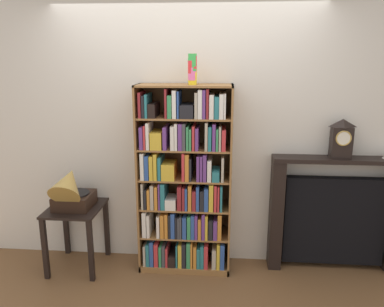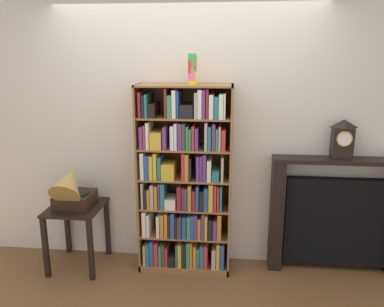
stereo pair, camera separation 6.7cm
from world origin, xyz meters
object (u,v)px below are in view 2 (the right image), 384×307
(gramophone, at_px, (71,189))
(mantel_clock, at_px, (343,139))
(side_table_left, at_px, (77,220))
(fireplace_mantel, at_px, (336,216))
(bookshelf, at_px, (184,187))
(cup_stack, at_px, (192,69))

(gramophone, bearing_deg, mantel_clock, 5.42)
(side_table_left, bearing_deg, fireplace_mantel, 4.33)
(side_table_left, xyz_separation_m, mantel_clock, (2.48, 0.17, 0.83))
(side_table_left, distance_m, mantel_clock, 2.62)
(bookshelf, bearing_deg, cup_stack, -14.01)
(side_table_left, height_order, fireplace_mantel, fireplace_mantel)
(gramophone, distance_m, fireplace_mantel, 2.52)
(bookshelf, xyz_separation_m, cup_stack, (0.08, -0.02, 1.09))
(fireplace_mantel, xyz_separation_m, mantel_clock, (-0.01, -0.02, 0.76))
(bookshelf, height_order, side_table_left, bookshelf)
(side_table_left, relative_size, gramophone, 1.29)
(cup_stack, height_order, fireplace_mantel, cup_stack)
(cup_stack, distance_m, gramophone, 1.58)
(cup_stack, bearing_deg, bookshelf, 165.99)
(fireplace_mantel, bearing_deg, bookshelf, -175.75)
(side_table_left, bearing_deg, cup_stack, 3.18)
(fireplace_mantel, bearing_deg, cup_stack, -174.72)
(bookshelf, relative_size, side_table_left, 2.85)
(side_table_left, height_order, gramophone, gramophone)
(side_table_left, bearing_deg, mantel_clock, 3.86)
(fireplace_mantel, bearing_deg, gramophone, -174.12)
(gramophone, relative_size, mantel_clock, 1.34)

